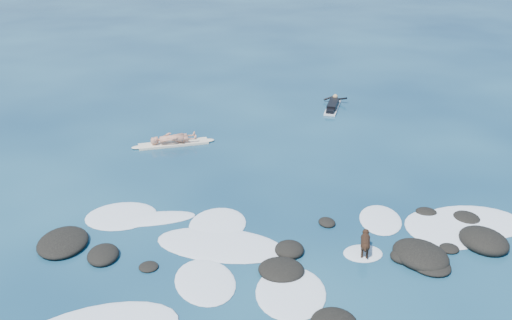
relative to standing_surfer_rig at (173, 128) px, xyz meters
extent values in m
plane|color=#0A2642|center=(2.67, -8.02, -0.75)|extent=(160.00, 160.00, 0.00)
ellipsoid|color=black|center=(8.62, -7.49, -0.69)|extent=(0.94, 1.00, 0.23)
ellipsoid|color=black|center=(5.89, -9.20, -0.67)|extent=(0.85, 0.80, 0.30)
ellipsoid|color=black|center=(4.34, -7.05, -0.70)|extent=(0.56, 0.64, 0.20)
ellipsoid|color=black|center=(7.30, -8.98, -0.71)|extent=(0.64, 0.64, 0.17)
ellipsoid|color=black|center=(6.32, -9.27, -0.63)|extent=(1.87, 2.03, 0.48)
ellipsoid|color=black|center=(-2.16, -7.78, -0.66)|extent=(0.92, 1.13, 0.33)
ellipsoid|color=black|center=(7.57, -6.93, -0.70)|extent=(0.80, 0.73, 0.20)
ellipsoid|color=black|center=(2.47, -9.27, -0.66)|extent=(1.52, 1.45, 0.34)
ellipsoid|color=black|center=(8.37, -8.90, -0.61)|extent=(1.57, 1.74, 0.53)
ellipsoid|color=black|center=(6.39, -9.62, -0.68)|extent=(1.46, 1.57, 0.27)
ellipsoid|color=black|center=(-0.94, -8.49, -0.71)|extent=(0.59, 0.59, 0.14)
ellipsoid|color=black|center=(-3.33, -6.97, -0.65)|extent=(1.62, 1.88, 0.38)
ellipsoid|color=black|center=(2.89, -8.37, -0.66)|extent=(1.01, 1.06, 0.34)
ellipsoid|color=white|center=(6.01, -7.10, -0.74)|extent=(1.73, 2.15, 0.12)
ellipsoid|color=white|center=(-1.80, -5.56, -0.74)|extent=(2.22, 1.83, 0.12)
ellipsoid|color=white|center=(1.04, -7.69, -0.74)|extent=(4.09, 3.05, 0.12)
ellipsoid|color=white|center=(0.48, -9.36, -0.74)|extent=(1.84, 2.31, 0.12)
ellipsoid|color=white|center=(8.72, -7.69, -0.74)|extent=(3.28, 2.39, 0.12)
ellipsoid|color=white|center=(7.68, -7.91, -0.74)|extent=(2.61, 2.68, 0.12)
ellipsoid|color=white|center=(2.53, -10.15, -0.74)|extent=(2.20, 2.57, 0.12)
ellipsoid|color=white|center=(1.09, -6.54, -0.74)|extent=(2.31, 2.52, 0.12)
ellipsoid|color=white|center=(-0.89, -5.89, -0.74)|extent=(2.76, 0.91, 0.12)
ellipsoid|color=white|center=(4.87, -8.78, -0.74)|extent=(1.10, 0.90, 0.12)
cube|color=beige|center=(0.00, 0.00, -0.70)|extent=(2.81, 0.84, 0.09)
ellipsoid|color=beige|center=(1.38, 0.14, -0.70)|extent=(0.58, 0.37, 0.10)
ellipsoid|color=beige|center=(-1.38, -0.14, -0.70)|extent=(0.58, 0.37, 0.10)
imported|color=tan|center=(0.00, 0.00, 0.25)|extent=(0.49, 0.69, 1.80)
cube|color=silver|center=(7.59, 3.32, -0.69)|extent=(1.43, 2.34, 0.08)
ellipsoid|color=silver|center=(8.07, 4.38, -0.69)|extent=(0.46, 0.58, 0.09)
cube|color=black|center=(7.59, 3.32, -0.54)|extent=(0.97, 1.48, 0.23)
sphere|color=tan|center=(7.93, 4.07, -0.41)|extent=(0.32, 0.32, 0.24)
cylinder|color=black|center=(7.73, 4.34, -0.55)|extent=(0.59, 0.11, 0.26)
cylinder|color=black|center=(8.27, 4.10, -0.55)|extent=(0.47, 0.49, 0.26)
cube|color=black|center=(7.27, 2.59, -0.58)|extent=(0.57, 0.68, 0.15)
cylinder|color=black|center=(4.87, -8.88, -0.31)|extent=(0.41, 0.57, 0.25)
sphere|color=black|center=(4.95, -8.67, -0.31)|extent=(0.33, 0.33, 0.26)
sphere|color=black|center=(4.79, -9.10, -0.31)|extent=(0.30, 0.30, 0.24)
sphere|color=black|center=(5.00, -8.53, -0.22)|extent=(0.24, 0.24, 0.19)
cone|color=black|center=(5.04, -8.42, -0.24)|extent=(0.13, 0.14, 0.10)
cone|color=black|center=(4.95, -8.52, -0.15)|extent=(0.10, 0.09, 0.09)
cone|color=black|center=(5.04, -8.55, -0.15)|extent=(0.10, 0.09, 0.09)
cylinder|color=black|center=(4.87, -8.69, -0.58)|extent=(0.08, 0.08, 0.34)
cylinder|color=black|center=(4.99, -8.74, -0.58)|extent=(0.08, 0.08, 0.34)
cylinder|color=black|center=(4.75, -9.03, -0.58)|extent=(0.08, 0.08, 0.34)
cylinder|color=black|center=(4.87, -9.07, -0.58)|extent=(0.08, 0.08, 0.34)
cylinder|color=black|center=(4.75, -9.21, -0.27)|extent=(0.12, 0.24, 0.15)
camera|label=1|loc=(-0.22, -21.39, 7.96)|focal=40.00mm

